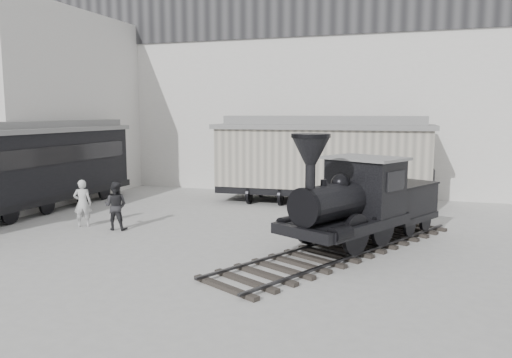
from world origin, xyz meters
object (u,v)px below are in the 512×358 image
(boxcar, at_px, (322,158))
(visitor_a, at_px, (83,203))
(locomotive, at_px, (358,206))
(visitor_b, at_px, (116,206))
(passenger_coach, at_px, (15,168))

(boxcar, bearing_deg, visitor_a, -137.37)
(locomotive, bearing_deg, visitor_b, -150.13)
(locomotive, distance_m, visitor_a, 10.02)
(visitor_a, distance_m, visitor_b, 1.45)
(locomotive, bearing_deg, visitor_a, -150.74)
(visitor_a, bearing_deg, passenger_coach, -41.24)
(boxcar, distance_m, visitor_b, 9.76)
(visitor_a, bearing_deg, visitor_b, 150.32)
(passenger_coach, height_order, visitor_b, passenger_coach)
(boxcar, bearing_deg, locomotive, -73.21)
(boxcar, distance_m, visitor_a, 10.68)
(locomotive, relative_size, boxcar, 0.99)
(boxcar, relative_size, visitor_a, 5.68)
(passenger_coach, xyz_separation_m, visitor_a, (3.89, -0.94, -1.09))
(locomotive, bearing_deg, passenger_coach, -155.07)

